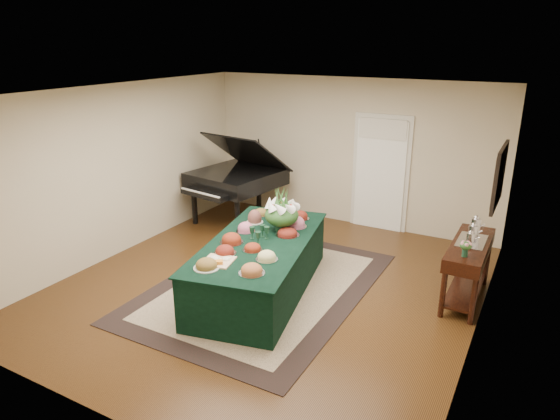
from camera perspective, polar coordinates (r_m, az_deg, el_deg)
The scene contains 14 objects.
ground at distance 7.21m, azimuth -1.16°, elevation -8.61°, with size 6.00×6.00×0.00m, color black.
area_rug at distance 7.18m, azimuth -1.96°, elevation -8.68°, with size 2.71×3.80×0.01m.
kitchen_doorway at distance 9.18m, azimuth 11.39°, elevation 4.03°, with size 1.05×0.07×2.10m.
buffet_table at distance 6.89m, azimuth -2.30°, elevation -6.42°, with size 1.80×2.90×0.76m.
food_platters at distance 6.78m, azimuth -2.31°, elevation -2.92°, with size 1.22×2.35×0.15m.
cutting_board at distance 6.16m, azimuth -7.03°, elevation -5.57°, with size 0.42×0.42×0.10m.
green_goblets at distance 6.74m, azimuth -2.32°, elevation -2.68°, with size 0.25×0.33×0.18m.
floral_centerpiece at distance 6.98m, azimuth 0.19°, elevation -0.09°, with size 0.50×0.50×0.50m.
grand_piano at distance 9.40m, azimuth -5.03°, elevation 3.67°, with size 1.71×1.86×1.73m.
wicker_basket at distance 8.82m, azimuth -3.40°, elevation -2.35°, with size 0.42×0.42×0.26m, color #9E7940.
mahogany_sideboard at distance 7.02m, azimuth 20.80°, elevation -4.93°, with size 0.45×1.42×0.83m.
tea_service at distance 6.99m, azimuth 21.20°, elevation -2.39°, with size 0.34×0.58×0.30m.
pink_bouquet at distance 6.46m, azimuth 20.46°, elevation -3.90°, with size 0.16×0.16×0.20m.
wall_painting at distance 6.65m, azimuth 23.78°, elevation 3.54°, with size 0.05×0.95×0.75m.
Camera 1 is at (3.19, -5.52, 3.35)m, focal length 32.00 mm.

